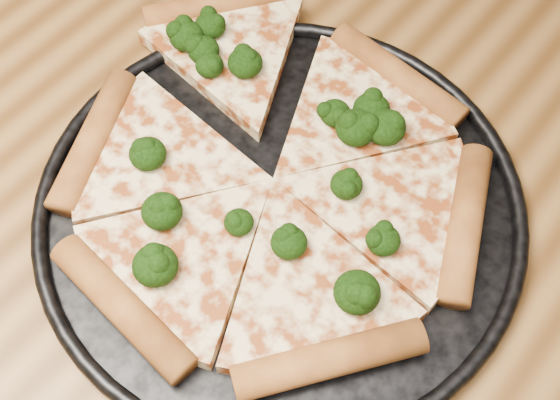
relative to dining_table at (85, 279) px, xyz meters
The scene contains 4 objects.
dining_table is the anchor object (origin of this frame).
pizza_pan 0.19m from the dining_table, 43.55° to the left, with size 0.36×0.36×0.02m.
pizza 0.19m from the dining_table, 52.17° to the left, with size 0.37×0.33×0.02m.
broccoli_florets 0.20m from the dining_table, 57.44° to the left, with size 0.27×0.23×0.02m.
Camera 1 is at (0.30, -0.11, 1.23)m, focal length 48.33 mm.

